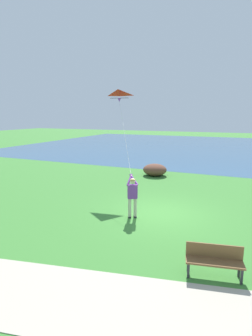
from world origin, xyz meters
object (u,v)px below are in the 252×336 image
person_kite_flyer (132,194)px  flying_kite (118,97)px  park_bench_near_walkway (214,259)px  lakeside_shrub (155,170)px

person_kite_flyer → flying_kite: bearing=31.8°
park_bench_near_walkway → flying_kite: bearing=41.0°
flying_kite → lakeside_shrub: 6.41m
person_kite_flyer → flying_kite: flying_kite is taller
flying_kite → park_bench_near_walkway: bearing=-139.0°
flying_kite → lakeside_shrub: flying_kite is taller
lakeside_shrub → flying_kite: bearing=165.3°
person_kite_flyer → flying_kite: 6.37m
flying_kite → park_bench_near_walkway: size_ratio=2.61×
person_kite_flyer → park_bench_near_walkway: bearing=-129.8°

